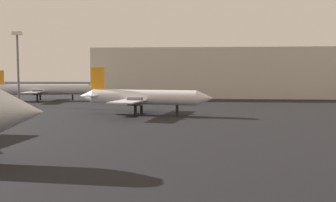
# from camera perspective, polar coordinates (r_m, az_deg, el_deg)

# --- Properties ---
(airplane_distant) EXTENTS (25.86, 19.32, 8.72)m
(airplane_distant) POSITION_cam_1_polar(r_m,az_deg,el_deg) (68.25, -4.02, 0.59)
(airplane_distant) COLOR white
(airplane_distant) RESTS_ON ground_plane
(airplane_far_left) EXTENTS (31.16, 21.12, 8.35)m
(airplane_far_left) POSITION_cam_1_polar(r_m,az_deg,el_deg) (107.81, -18.79, 1.68)
(airplane_far_left) COLOR silver
(airplane_far_left) RESTS_ON ground_plane
(light_mast_left) EXTENTS (2.40, 0.50, 17.23)m
(light_mast_left) POSITION_cam_1_polar(r_m,az_deg,el_deg) (93.04, -22.11, 5.36)
(light_mast_left) COLOR slate
(light_mast_left) RESTS_ON ground_plane
(terminal_building) EXTENTS (74.28, 26.95, 15.25)m
(terminal_building) POSITION_cam_1_polar(r_m,az_deg,el_deg) (123.31, 6.83, 4.29)
(terminal_building) COLOR beige
(terminal_building) RESTS_ON ground_plane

